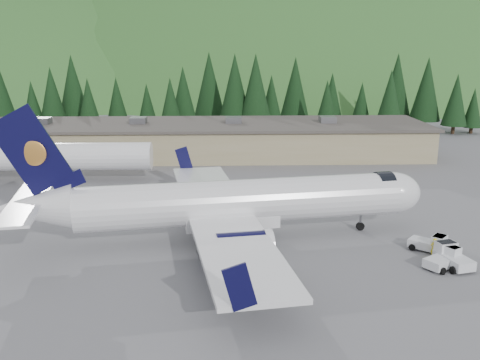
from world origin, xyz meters
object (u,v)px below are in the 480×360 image
baggage_tug_a (444,259)px  terminal_building (202,139)px  baggage_tug_b (431,244)px  ramp_worker (434,248)px  second_airliner (43,156)px  airliner (230,204)px  baggage_tug_c (451,257)px

baggage_tug_a → terminal_building: size_ratio=0.05×
baggage_tug_b → ramp_worker: ramp_worker is taller
second_airliner → ramp_worker: second_airliner is taller
airliner → terminal_building: 38.38m
baggage_tug_a → baggage_tug_c: baggage_tug_c is taller
baggage_tug_b → baggage_tug_c: baggage_tug_c is taller
baggage_tug_b → terminal_building: size_ratio=0.05×
airliner → baggage_tug_c: size_ratio=10.62×
airliner → terminal_building: bearing=86.8°
airliner → ramp_worker: size_ratio=22.27×
baggage_tug_a → ramp_worker: (-0.11, 1.95, 0.13)m
terminal_building → ramp_worker: terminal_building is taller
terminal_building → second_airliner: bearing=-141.2°
second_airliner → baggage_tug_c: bearing=-34.7°
airliner → terminal_building: (-3.90, 38.18, -0.77)m
airliner → baggage_tug_c: airliner is taller
baggage_tug_a → second_airliner: bearing=111.1°
baggage_tug_a → ramp_worker: size_ratio=1.97×
airliner → terminal_building: size_ratio=0.54×
baggage_tug_a → terminal_building: (-20.94, 45.03, 1.89)m
ramp_worker → baggage_tug_c: bearing=105.1°
airliner → baggage_tug_b: 17.76m
baggage_tug_c → ramp_worker: 1.87m
second_airliner → baggage_tug_a: second_airliner is taller
airliner → baggage_tug_b: airliner is taller
second_airliner → baggage_tug_c: 50.59m
airliner → ramp_worker: 17.81m
airliner → ramp_worker: (16.94, -4.90, -2.53)m
baggage_tug_a → terminal_building: bearing=81.5°
airliner → ramp_worker: bearing=-25.2°
airliner → second_airliner: bearing=128.0°
terminal_building → baggage_tug_b: bearing=-63.2°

